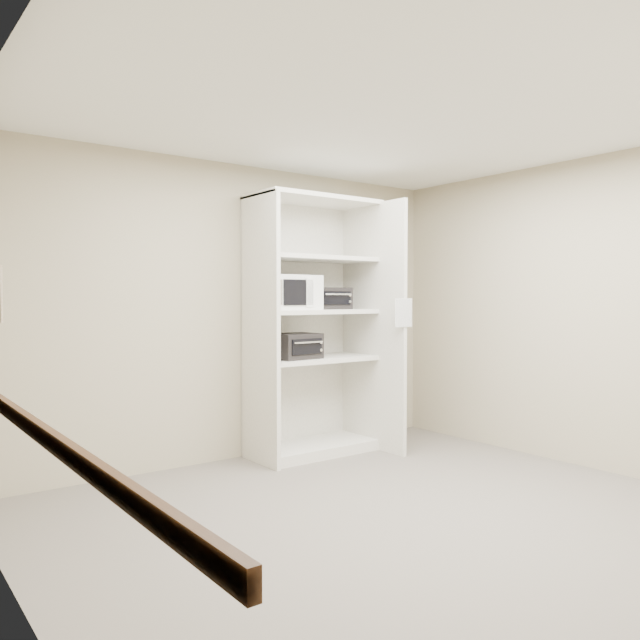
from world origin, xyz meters
TOP-DOWN VIEW (x-y plane):
  - floor at (0.00, 0.00)m, footprint 4.50×4.00m
  - ceiling at (0.00, 0.00)m, footprint 4.50×4.00m
  - wall_back at (0.00, 2.00)m, footprint 4.50×0.02m
  - wall_left at (-2.25, 0.00)m, footprint 0.02×4.00m
  - wall_right at (2.25, 0.00)m, footprint 0.02×4.00m
  - shelving_unit at (0.67, 1.70)m, footprint 1.24×0.92m
  - microwave at (0.32, 1.70)m, footprint 0.55×0.43m
  - toaster_oven_upper at (0.82, 1.71)m, footprint 0.39×0.31m
  - toaster_oven_lower at (0.38, 1.66)m, footprint 0.45×0.35m
  - paper_sign at (1.19, 1.07)m, footprint 0.20×0.01m
  - chair_rail at (-2.23, 0.00)m, footprint 0.04×3.98m

SIDE VIEW (x-z plane):
  - floor at x=0.00m, z-range -0.01..0.01m
  - chair_rail at x=-2.23m, z-range 0.86..0.94m
  - toaster_oven_lower at x=0.38m, z-range 0.92..1.15m
  - shelving_unit at x=0.67m, z-range -0.08..2.34m
  - paper_sign at x=1.19m, z-range 1.21..1.47m
  - wall_back at x=0.00m, z-range 0.00..2.70m
  - wall_left at x=-2.25m, z-range 0.00..2.70m
  - wall_right at x=2.25m, z-range 0.00..2.70m
  - toaster_oven_upper at x=0.82m, z-range 1.37..1.58m
  - microwave at x=0.32m, z-range 1.37..1.69m
  - ceiling at x=0.00m, z-range 2.70..2.71m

